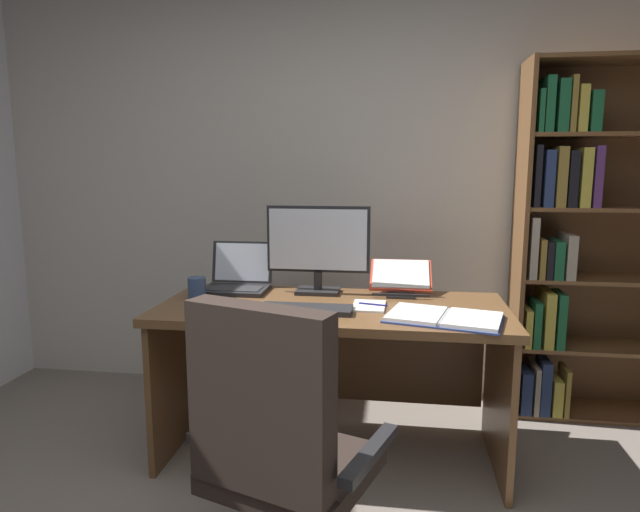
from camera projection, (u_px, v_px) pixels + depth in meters
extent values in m
cube|color=beige|center=(349.00, 166.00, 3.39)|extent=(5.02, 0.12, 2.82)
cube|color=brown|center=(332.00, 309.00, 2.60)|extent=(1.64, 0.74, 0.04)
cube|color=brown|center=(178.00, 376.00, 2.78)|extent=(0.03, 0.68, 0.72)
cube|color=brown|center=(499.00, 394.00, 2.56)|extent=(0.03, 0.68, 0.72)
cube|color=brown|center=(340.00, 354.00, 3.00)|extent=(1.52, 0.03, 0.50)
cube|color=brown|center=(519.00, 242.00, 3.08)|extent=(0.02, 0.33, 1.98)
cube|color=brown|center=(599.00, 240.00, 3.17)|extent=(0.99, 0.01, 1.98)
cube|color=brown|center=(595.00, 411.00, 3.17)|extent=(0.94, 0.31, 0.02)
cube|color=navy|center=(523.00, 388.00, 3.17)|extent=(0.06, 0.22, 0.24)
cube|color=gray|center=(533.00, 386.00, 3.17)|extent=(0.03, 0.24, 0.27)
cube|color=navy|center=(542.00, 385.00, 3.13)|extent=(0.05, 0.19, 0.31)
cube|color=gold|center=(552.00, 391.00, 3.17)|extent=(0.05, 0.27, 0.21)
cube|color=olive|center=(563.00, 389.00, 3.12)|extent=(0.03, 0.19, 0.27)
cube|color=brown|center=(601.00, 346.00, 3.11)|extent=(0.94, 0.31, 0.02)
cube|color=gold|center=(525.00, 325.00, 3.11)|extent=(0.04, 0.23, 0.21)
cube|color=#195633|center=(534.00, 322.00, 3.08)|extent=(0.04, 0.19, 0.26)
cube|color=gold|center=(545.00, 316.00, 3.10)|extent=(0.05, 0.27, 0.31)
cube|color=#195633|center=(558.00, 319.00, 3.06)|extent=(0.04, 0.20, 0.31)
cube|color=brown|center=(607.00, 279.00, 3.05)|extent=(0.94, 0.31, 0.02)
cube|color=gray|center=(531.00, 247.00, 3.03)|extent=(0.04, 0.21, 0.33)
cube|color=olive|center=(539.00, 258.00, 3.02)|extent=(0.03, 0.20, 0.22)
cube|color=black|center=(546.00, 259.00, 3.02)|extent=(0.03, 0.19, 0.21)
cube|color=#195633|center=(555.00, 259.00, 3.02)|extent=(0.05, 0.21, 0.21)
cube|color=gray|center=(566.00, 255.00, 3.03)|extent=(0.05, 0.25, 0.24)
cube|color=brown|center=(613.00, 208.00, 2.98)|extent=(0.94, 0.31, 0.02)
cube|color=black|center=(534.00, 176.00, 2.98)|extent=(0.03, 0.24, 0.33)
cube|color=navy|center=(545.00, 178.00, 2.97)|extent=(0.05, 0.23, 0.30)
cube|color=olive|center=(556.00, 177.00, 2.97)|extent=(0.05, 0.26, 0.32)
cube|color=black|center=(567.00, 179.00, 2.96)|extent=(0.05, 0.25, 0.30)
cube|color=gold|center=(580.00, 177.00, 2.95)|extent=(0.05, 0.26, 0.31)
cube|color=#512D66|center=(592.00, 177.00, 2.94)|extent=(0.04, 0.23, 0.32)
cube|color=brown|center=(619.00, 135.00, 2.92)|extent=(0.94, 0.31, 0.02)
cube|color=#195633|center=(537.00, 112.00, 2.93)|extent=(0.03, 0.25, 0.22)
cube|color=#195633|center=(546.00, 106.00, 2.91)|extent=(0.04, 0.23, 0.28)
cube|color=#195633|center=(560.00, 107.00, 2.88)|extent=(0.05, 0.20, 0.27)
cube|color=olive|center=(569.00, 105.00, 2.87)|extent=(0.03, 0.19, 0.28)
cube|color=gold|center=(577.00, 110.00, 2.91)|extent=(0.05, 0.26, 0.24)
cube|color=#195633|center=(591.00, 113.00, 2.88)|extent=(0.05, 0.23, 0.21)
cube|color=brown|center=(626.00, 58.00, 2.86)|extent=(0.94, 0.31, 0.02)
cube|color=#2D231E|center=(294.00, 468.00, 1.88)|extent=(0.63, 0.62, 0.07)
cube|color=#2D231E|center=(260.00, 400.00, 1.66)|extent=(0.48, 0.25, 0.59)
cube|color=#232326|center=(227.00, 417.00, 1.99)|extent=(0.17, 0.38, 0.04)
cube|color=#232326|center=(370.00, 454.00, 1.74)|extent=(0.17, 0.38, 0.04)
cube|color=#232326|center=(318.00, 291.00, 2.85)|extent=(0.22, 0.16, 0.02)
cylinder|color=#232326|center=(318.00, 281.00, 2.84)|extent=(0.04, 0.04, 0.09)
cube|color=#232326|center=(318.00, 239.00, 2.81)|extent=(0.53, 0.02, 0.34)
cube|color=silver|center=(318.00, 240.00, 2.79)|extent=(0.50, 0.00, 0.31)
cube|color=#232326|center=(235.00, 290.00, 2.87)|extent=(0.33, 0.24, 0.02)
cube|color=#2D2D30|center=(234.00, 288.00, 2.85)|extent=(0.28, 0.13, 0.00)
cube|color=#232326|center=(242.00, 262.00, 2.99)|extent=(0.33, 0.06, 0.22)
cube|color=silver|center=(242.00, 262.00, 2.99)|extent=(0.30, 0.05, 0.20)
cube|color=#232326|center=(306.00, 309.00, 2.48)|extent=(0.42, 0.15, 0.02)
ellipsoid|color=#232326|center=(241.00, 305.00, 2.52)|extent=(0.06, 0.10, 0.04)
cube|color=#232326|center=(400.00, 295.00, 2.77)|extent=(0.14, 0.12, 0.01)
cube|color=#232326|center=(400.00, 295.00, 2.72)|extent=(0.28, 0.01, 0.01)
cube|color=#DB422D|center=(401.00, 275.00, 2.86)|extent=(0.32, 0.22, 0.13)
cube|color=white|center=(401.00, 274.00, 2.86)|extent=(0.29, 0.20, 0.11)
cube|color=navy|center=(416.00, 316.00, 2.39)|extent=(0.31, 0.35, 0.01)
cube|color=navy|center=(473.00, 322.00, 2.30)|extent=(0.31, 0.35, 0.01)
cube|color=white|center=(416.00, 314.00, 2.39)|extent=(0.29, 0.33, 0.02)
cube|color=white|center=(473.00, 319.00, 2.30)|extent=(0.29, 0.33, 0.02)
cylinder|color=#B7B7BC|center=(444.00, 317.00, 2.34)|extent=(0.08, 0.26, 0.02)
cube|color=white|center=(369.00, 306.00, 2.56)|extent=(0.15, 0.21, 0.01)
cylinder|color=navy|center=(373.00, 304.00, 2.56)|extent=(0.14, 0.04, 0.01)
cylinder|color=#334C7A|center=(197.00, 288.00, 2.72)|extent=(0.09, 0.09, 0.11)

